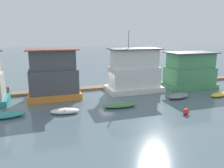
% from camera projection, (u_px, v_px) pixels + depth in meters
% --- Properties ---
extents(ground_plane, '(200.00, 200.00, 0.00)m').
position_uv_depth(ground_plane, '(110.00, 93.00, 27.44)').
color(ground_plane, slate).
extents(dock_walkway, '(42.40, 1.42, 0.30)m').
position_uv_depth(dock_walkway, '(104.00, 87.00, 29.80)').
color(dock_walkway, '#846B4C').
rests_on(dock_walkway, ground_plane).
extents(houseboat_orange, '(5.86, 3.46, 5.68)m').
position_uv_depth(houseboat_orange, '(54.00, 76.00, 24.75)').
color(houseboat_orange, orange).
rests_on(houseboat_orange, ground_plane).
extents(houseboat_white, '(7.07, 3.96, 7.67)m').
position_uv_depth(houseboat_white, '(134.00, 72.00, 27.93)').
color(houseboat_white, white).
rests_on(houseboat_white, ground_plane).
extents(houseboat_green, '(6.82, 4.00, 4.86)m').
position_uv_depth(houseboat_green, '(190.00, 71.00, 29.92)').
color(houseboat_green, '#4C9360').
rests_on(houseboat_green, ground_plane).
extents(dinghy_teal, '(3.24, 1.54, 0.49)m').
position_uv_depth(dinghy_teal, '(6.00, 115.00, 19.44)').
color(dinghy_teal, teal).
rests_on(dinghy_teal, ground_plane).
extents(dinghy_white, '(2.86, 1.55, 0.50)m').
position_uv_depth(dinghy_white, '(65.00, 111.00, 20.44)').
color(dinghy_white, white).
rests_on(dinghy_white, ground_plane).
extents(dinghy_green, '(3.56, 1.56, 0.44)m').
position_uv_depth(dinghy_green, '(120.00, 105.00, 22.23)').
color(dinghy_green, '#47844C').
rests_on(dinghy_green, ground_plane).
extents(dinghy_grey, '(3.29, 2.14, 0.53)m').
position_uv_depth(dinghy_grey, '(178.00, 96.00, 25.32)').
color(dinghy_grey, gray).
rests_on(dinghy_grey, ground_plane).
extents(dinghy_yellow, '(3.34, 1.97, 0.37)m').
position_uv_depth(dinghy_yellow, '(220.00, 94.00, 26.24)').
color(dinghy_yellow, yellow).
rests_on(dinghy_yellow, ground_plane).
extents(mooring_post_near_right, '(0.30, 0.30, 1.33)m').
position_uv_depth(mooring_post_near_right, '(8.00, 92.00, 25.24)').
color(mooring_post_near_right, brown).
rests_on(mooring_post_near_right, ground_plane).
extents(mooring_post_near_left, '(0.21, 0.21, 1.58)m').
position_uv_depth(mooring_post_near_left, '(188.00, 78.00, 32.62)').
color(mooring_post_near_left, '#846B4C').
rests_on(mooring_post_near_left, ground_plane).
extents(buoy_red, '(0.59, 0.59, 0.59)m').
position_uv_depth(buoy_red, '(186.00, 111.00, 20.19)').
color(buoy_red, red).
rests_on(buoy_red, ground_plane).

